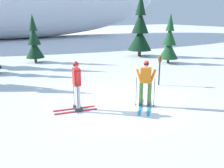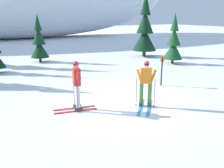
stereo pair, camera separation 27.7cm
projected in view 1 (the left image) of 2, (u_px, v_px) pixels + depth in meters
The scene contains 7 objects.
ground_plane at pixel (124, 102), 9.98m from camera, with size 120.00×120.00×0.00m, color white.
skier_red_jacket at pixel (77, 85), 8.84m from camera, with size 1.63×0.77×1.84m.
skier_orange_jacket at pixel (146, 83), 9.26m from camera, with size 1.51×1.61×1.79m.
pine_tree_center_right at pixel (34, 43), 17.81m from camera, with size 1.35×1.35×3.49m.
pine_tree_right at pixel (169, 43), 17.45m from camera, with size 1.37×1.37×3.54m.
pine_tree_far_right at pixel (140, 30), 20.31m from camera, with size 1.98×1.98×5.14m.
trail_marker_post at pixel (159, 69), 12.12m from camera, with size 0.28×0.07×1.46m.
Camera 1 is at (-5.42, -7.69, 3.43)m, focal length 39.21 mm.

